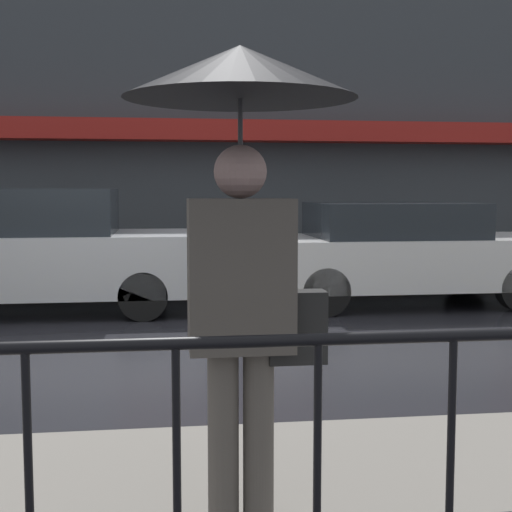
{
  "coord_description": "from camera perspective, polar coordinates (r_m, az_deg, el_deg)",
  "views": [
    {
      "loc": [
        0.56,
        -7.46,
        1.58
      ],
      "look_at": [
        1.22,
        -2.6,
        1.13
      ],
      "focal_mm": 50.0,
      "sensor_mm": 36.0,
      "label": 1
    }
  ],
  "objects": [
    {
      "name": "ground_plane",
      "position": [
        7.65,
        -11.78,
        -6.77
      ],
      "size": [
        80.0,
        80.0,
        0.0
      ],
      "primitive_type": "plane",
      "color": "black"
    },
    {
      "name": "sidewalk_far",
      "position": [
        11.74,
        -10.34,
        -2.21
      ],
      "size": [
        28.0,
        1.9,
        0.14
      ],
      "color": "slate",
      "rests_on": "ground_plane"
    },
    {
      "name": "lane_marking",
      "position": [
        7.65,
        -11.78,
        -6.74
      ],
      "size": [
        25.2,
        0.12,
        0.01
      ],
      "color": "gold",
      "rests_on": "ground_plane"
    },
    {
      "name": "building_storefront",
      "position": [
        12.79,
        -10.33,
        11.38
      ],
      "size": [
        28.0,
        0.85,
        5.97
      ],
      "color": "#383D42",
      "rests_on": "ground_plane"
    },
    {
      "name": "pedestrian",
      "position": [
        2.88,
        -1.13,
        7.4
      ],
      "size": [
        0.94,
        0.94,
        2.01
      ],
      "rotation": [
        0.0,
        0.0,
        3.14
      ],
      "color": "#4C4742",
      "rests_on": "sidewalk_near"
    },
    {
      "name": "car_silver",
      "position": [
        9.71,
        -16.78,
        0.42
      ],
      "size": [
        4.13,
        1.94,
        1.6
      ],
      "color": "#B2B5BA",
      "rests_on": "ground_plane"
    },
    {
      "name": "car_white",
      "position": [
        10.15,
        11.46,
        0.32
      ],
      "size": [
        4.21,
        1.92,
        1.41
      ],
      "color": "silver",
      "rests_on": "ground_plane"
    }
  ]
}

